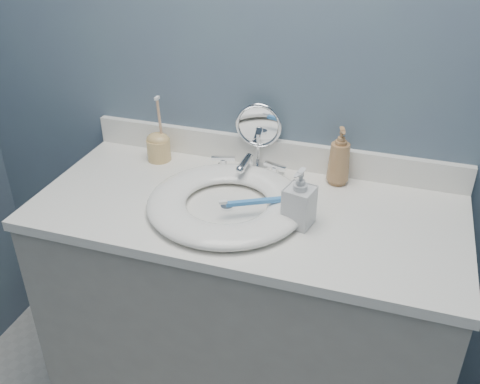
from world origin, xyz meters
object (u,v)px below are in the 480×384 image
at_px(makeup_mirror, 258,133).
at_px(toothbrush_holder, 159,146).
at_px(soap_bottle_clear, 300,198).
at_px(soap_bottle_amber, 340,156).

height_order(makeup_mirror, toothbrush_holder, toothbrush_holder).
height_order(makeup_mirror, soap_bottle_clear, makeup_mirror).
relative_size(makeup_mirror, soap_bottle_clear, 1.32).
bearing_deg(soap_bottle_clear, soap_bottle_amber, 88.57).
distance_m(makeup_mirror, toothbrush_holder, 0.33).
relative_size(makeup_mirror, soap_bottle_amber, 1.20).
xyz_separation_m(soap_bottle_amber, soap_bottle_clear, (-0.06, -0.26, -0.01)).
bearing_deg(soap_bottle_clear, makeup_mirror, 137.17).
bearing_deg(soap_bottle_amber, makeup_mirror, 157.78).
bearing_deg(makeup_mirror, toothbrush_holder, -175.36).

